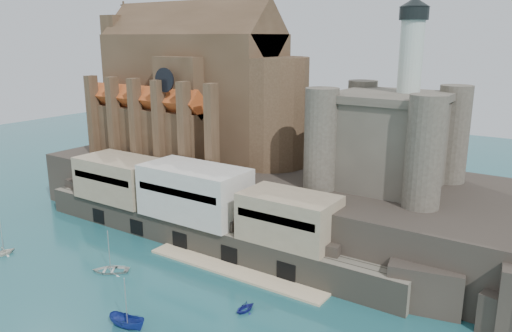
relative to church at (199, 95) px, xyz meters
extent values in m
plane|color=#194F55|center=(24.13, -41.85, -22.13)|extent=(300.00, 300.00, 0.00)
cube|color=black|center=(24.13, -1.85, -17.13)|extent=(100.00, 34.00, 10.00)
cube|color=black|center=(-13.87, -18.35, -19.13)|extent=(9.00, 5.00, 6.00)
cube|color=black|center=(2.13, -18.35, -19.13)|extent=(9.00, 5.00, 6.00)
cube|color=black|center=(19.13, -18.35, -19.13)|extent=(9.00, 5.00, 6.00)
cube|color=black|center=(36.13, -18.35, -19.13)|extent=(9.00, 5.00, 6.00)
cube|color=black|center=(52.13, -18.35, -19.13)|extent=(9.00, 5.00, 6.00)
cube|color=#6B6556|center=(16.13, -19.35, -19.88)|extent=(70.00, 6.00, 4.50)
cube|color=beige|center=(26.13, -23.85, -21.98)|extent=(30.00, 4.00, 0.40)
cube|color=black|center=(-5.87, -22.25, -20.53)|extent=(3.00, 0.40, 2.60)
cube|color=black|center=(4.13, -22.25, -20.53)|extent=(3.00, 0.40, 2.60)
cube|color=black|center=(14.13, -22.25, -20.53)|extent=(3.00, 0.40, 2.60)
cube|color=black|center=(24.13, -22.25, -20.53)|extent=(3.00, 0.40, 2.60)
cube|color=black|center=(34.13, -22.25, -20.53)|extent=(3.00, 0.40, 2.60)
cube|color=tan|center=(-3.87, -18.35, -13.88)|extent=(16.00, 9.00, 7.50)
cube|color=beige|center=(14.13, -18.35, -13.38)|extent=(18.00, 9.00, 8.50)
cube|color=tan|center=(32.13, -18.35, -14.13)|extent=(14.00, 8.00, 7.00)
cube|color=#473221|center=(-1.87, 0.15, -0.13)|extent=(38.00, 14.00, 24.00)
cube|color=#473221|center=(-1.87, 0.15, 11.87)|extent=(38.00, 13.01, 13.01)
cylinder|color=#473221|center=(17.13, 0.15, -2.13)|extent=(14.00, 14.00, 20.00)
cube|color=#473221|center=(2.13, 0.15, -2.13)|extent=(10.00, 20.00, 20.00)
cube|color=#473221|center=(-5.87, -9.35, -7.13)|extent=(28.00, 5.00, 10.00)
cube|color=#473221|center=(-5.87, 9.65, -7.13)|extent=(28.00, 5.00, 10.00)
cube|color=#B0481E|center=(-5.87, -9.35, -0.53)|extent=(28.00, 5.66, 5.66)
cube|color=#B0481E|center=(-5.87, 9.65, -0.53)|extent=(28.00, 5.66, 5.66)
cube|color=#473221|center=(-20.87, 0.15, 1.87)|extent=(4.00, 10.00, 28.00)
cylinder|color=black|center=(2.13, -11.90, 3.87)|extent=(4.40, 0.30, 4.40)
cube|color=#473221|center=(-17.87, -12.35, -4.13)|extent=(1.60, 2.20, 16.00)
cube|color=#473221|center=(-11.67, -12.35, -4.13)|extent=(1.60, 2.20, 16.00)
cube|color=#473221|center=(-5.47, -12.35, -4.13)|extent=(1.60, 2.20, 16.00)
cube|color=#473221|center=(0.73, -12.35, -4.13)|extent=(1.60, 2.20, 16.00)
cube|color=#473221|center=(6.93, -12.35, -4.13)|extent=(1.60, 2.20, 16.00)
cube|color=#473221|center=(13.13, -12.35, -4.13)|extent=(1.60, 2.20, 16.00)
cube|color=#4C463B|center=(40.13, -0.85, -5.13)|extent=(16.00, 16.00, 14.00)
cube|color=#4C463B|center=(40.13, -0.85, 2.27)|extent=(17.00, 17.00, 1.20)
cylinder|color=#4C463B|center=(32.13, -8.85, -4.13)|extent=(5.20, 5.20, 16.00)
cylinder|color=#4C463B|center=(48.13, -8.85, -4.13)|extent=(5.20, 5.20, 16.00)
cylinder|color=#4C463B|center=(32.13, 7.15, -4.13)|extent=(5.20, 5.20, 16.00)
cylinder|color=#4C463B|center=(48.13, 7.15, -4.13)|extent=(5.20, 5.20, 16.00)
cylinder|color=silver|center=(42.13, 1.15, 7.87)|extent=(3.60, 3.60, 12.00)
cylinder|color=black|center=(42.13, 1.15, 14.87)|extent=(4.40, 4.40, 2.00)
cone|color=black|center=(42.13, 1.15, 16.47)|extent=(4.60, 4.60, 1.40)
cube|color=black|center=(62.13, -18.85, -19.63)|extent=(6.00, 5.00, 5.00)
imported|color=navy|center=(24.24, -42.64, -22.13)|extent=(2.21, 2.17, 5.05)
imported|color=silver|center=(-7.60, -39.56, -22.13)|extent=(3.16, 2.20, 3.39)
imported|color=silver|center=(11.00, -34.01, -22.13)|extent=(3.07, 3.79, 5.36)
imported|color=navy|center=(33.78, -31.87, -22.13)|extent=(2.88, 2.01, 3.09)
camera|label=1|loc=(66.36, -77.75, 11.37)|focal=35.00mm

